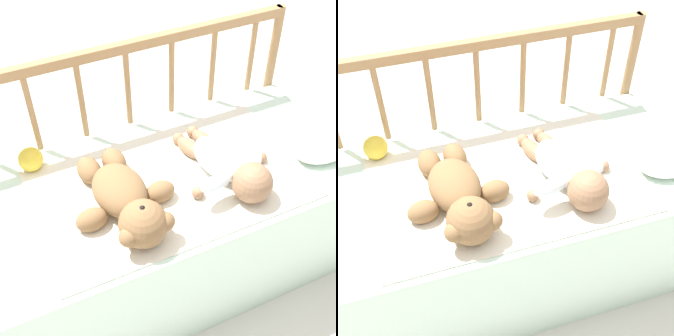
% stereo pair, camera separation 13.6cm
% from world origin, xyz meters
% --- Properties ---
extents(ground_plane, '(12.00, 12.00, 0.00)m').
position_xyz_m(ground_plane, '(0.00, 0.00, 0.00)').
color(ground_plane, silver).
extents(crib_mattress, '(1.26, 0.61, 0.53)m').
position_xyz_m(crib_mattress, '(0.00, 0.00, 0.26)').
color(crib_mattress, silver).
rests_on(crib_mattress, ground_plane).
extents(crib_rail, '(1.26, 0.04, 0.86)m').
position_xyz_m(crib_rail, '(0.00, 0.33, 0.61)').
color(crib_rail, '#997047').
rests_on(crib_rail, ground_plane).
extents(blanket, '(0.88, 0.52, 0.01)m').
position_xyz_m(blanket, '(-0.00, -0.02, 0.53)').
color(blanket, silver).
rests_on(blanket, crib_mattress).
extents(teddy_bear, '(0.33, 0.44, 0.15)m').
position_xyz_m(teddy_bear, '(-0.17, -0.08, 0.58)').
color(teddy_bear, olive).
rests_on(teddy_bear, crib_mattress).
extents(baby, '(0.32, 0.42, 0.13)m').
position_xyz_m(baby, '(0.19, -0.07, 0.58)').
color(baby, white).
rests_on(baby, crib_mattress).
extents(toy_ball, '(0.08, 0.08, 0.08)m').
position_xyz_m(toy_ball, '(-0.39, 0.24, 0.57)').
color(toy_ball, yellow).
rests_on(toy_ball, crib_mattress).
extents(small_pillow, '(0.21, 0.14, 0.06)m').
position_xyz_m(small_pillow, '(0.53, -0.12, 0.56)').
color(small_pillow, white).
rests_on(small_pillow, crib_mattress).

